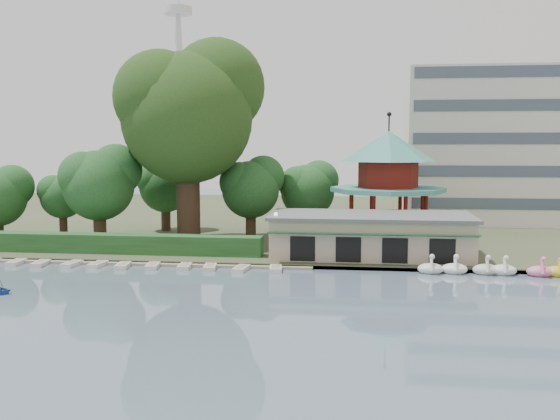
% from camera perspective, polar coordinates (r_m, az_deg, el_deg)
% --- Properties ---
extents(ground_plane, '(220.00, 220.00, 0.00)m').
position_cam_1_polar(ground_plane, '(38.47, -6.34, -10.27)').
color(ground_plane, slate).
rests_on(ground_plane, ground).
extents(shore, '(220.00, 70.00, 0.40)m').
position_cam_1_polar(shore, '(88.95, 1.39, -0.73)').
color(shore, '#424930').
rests_on(shore, ground).
extents(embankment, '(220.00, 0.60, 0.30)m').
position_cam_1_polar(embankment, '(54.94, -2.17, -5.09)').
color(embankment, gray).
rests_on(embankment, ground).
extents(dock, '(34.00, 1.60, 0.24)m').
position_cam_1_polar(dock, '(57.96, -14.02, -4.71)').
color(dock, gray).
rests_on(dock, ground).
extents(boathouse, '(18.60, 9.39, 3.90)m').
position_cam_1_polar(boathouse, '(58.50, 8.29, -2.25)').
color(boathouse, tan).
rests_on(boathouse, shore).
extents(pavilion, '(12.40, 12.40, 13.50)m').
position_cam_1_polar(pavilion, '(68.06, 9.86, 3.22)').
color(pavilion, tan).
rests_on(pavilion, shore).
extents(office_building, '(38.00, 18.00, 20.00)m').
position_cam_1_polar(office_building, '(88.24, 22.90, 4.94)').
color(office_building, silver).
rests_on(office_building, shore).
extents(broadcast_tower, '(8.00, 8.00, 96.00)m').
position_cam_1_polar(broadcast_tower, '(184.49, -9.23, 13.27)').
color(broadcast_tower, silver).
rests_on(broadcast_tower, ground).
extents(hedge, '(30.00, 2.00, 1.80)m').
position_cam_1_polar(hedge, '(61.88, -15.55, -2.96)').
color(hedge, '#245425').
rests_on(hedge, shore).
extents(lamp_post, '(0.36, 0.36, 4.28)m').
position_cam_1_polar(lamp_post, '(55.86, -0.38, -1.58)').
color(lamp_post, black).
rests_on(lamp_post, shore).
extents(big_tree, '(15.08, 14.05, 21.54)m').
position_cam_1_polar(big_tree, '(66.54, -8.31, 9.25)').
color(big_tree, '#3A281C').
rests_on(big_tree, shore).
extents(small_trees, '(39.90, 16.95, 10.37)m').
position_cam_1_polar(small_trees, '(70.51, -11.50, 2.15)').
color(small_trees, '#3A281C').
rests_on(small_trees, shore).
extents(swan_boats, '(15.97, 2.16, 1.92)m').
position_cam_1_polar(swan_boats, '(55.18, 20.96, -5.18)').
color(swan_boats, silver).
rests_on(swan_boats, ground).
extents(moored_rowboats, '(30.18, 2.78, 0.36)m').
position_cam_1_polar(moored_rowboats, '(56.97, -15.14, -4.86)').
color(moored_rowboats, silver).
rests_on(moored_rowboats, ground).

